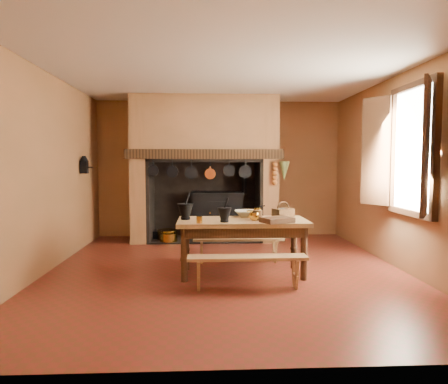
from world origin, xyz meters
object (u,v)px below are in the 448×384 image
object	(u,v)px
iron_range	(218,214)
work_table	(242,228)
mixing_bowl	(247,213)
coffee_grinder	(257,214)
bench_front	(247,264)
wicker_basket	(283,213)

from	to	relation	value
iron_range	work_table	world-z (taller)	iron_range
iron_range	mixing_bowl	world-z (taller)	iron_range
work_table	coffee_grinder	xyz separation A→B (m)	(0.21, 0.03, 0.19)
mixing_bowl	iron_range	bearing A→B (deg)	98.37
work_table	coffee_grinder	size ratio (longest dim) A/B	8.92
bench_front	wicker_basket	xyz separation A→B (m)	(0.56, 0.68, 0.53)
iron_range	wicker_basket	bearing A→B (deg)	-72.83
coffee_grinder	wicker_basket	xyz separation A→B (m)	(0.36, 0.02, 0.01)
work_table	bench_front	bearing A→B (deg)	-90.00
bench_front	work_table	bearing A→B (deg)	90.00
coffee_grinder	mixing_bowl	size ratio (longest dim) A/B	0.54
coffee_grinder	wicker_basket	size ratio (longest dim) A/B	0.63
coffee_grinder	iron_range	bearing A→B (deg)	108.33
wicker_basket	coffee_grinder	bearing A→B (deg)	158.07
iron_range	work_table	xyz separation A→B (m)	(0.25, -2.68, 0.15)
work_table	mixing_bowl	world-z (taller)	mixing_bowl
iron_range	coffee_grinder	distance (m)	2.72
bench_front	coffee_grinder	size ratio (longest dim) A/B	7.37
iron_range	bench_front	world-z (taller)	iron_range
iron_range	bench_front	size ratio (longest dim) A/B	1.11
work_table	wicker_basket	world-z (taller)	wicker_basket
wicker_basket	work_table	bearing A→B (deg)	159.70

